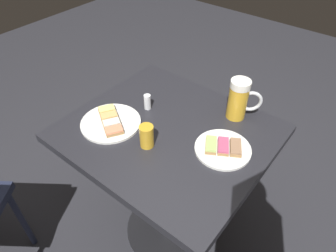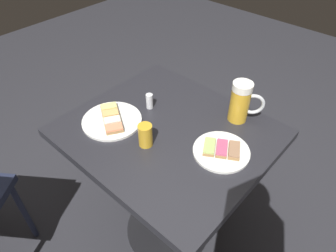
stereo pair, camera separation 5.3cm
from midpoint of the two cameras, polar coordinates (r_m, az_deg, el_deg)
name	(u,v)px [view 2 (the right image)]	position (r m, az deg, el deg)	size (l,w,h in m)	color
ground_plane	(168,228)	(1.75, 0.92, -18.46)	(6.00, 6.00, 0.00)	#28282D
cafe_table	(168,158)	(1.30, 1.18, -6.08)	(0.67, 0.76, 0.72)	black
plate_near	(112,120)	(1.23, -9.21, 1.14)	(0.24, 0.24, 0.03)	white
plate_far	(221,150)	(1.11, 11.28, -4.52)	(0.20, 0.20, 0.03)	white
beer_mug	(241,102)	(1.22, 14.72, 4.33)	(0.10, 0.12, 0.17)	gold
beer_glass_small	(145,135)	(1.10, -2.86, -1.75)	(0.05, 0.05, 0.09)	gold
salt_shaker	(150,101)	(1.28, -2.27, 4.63)	(0.03, 0.03, 0.07)	silver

